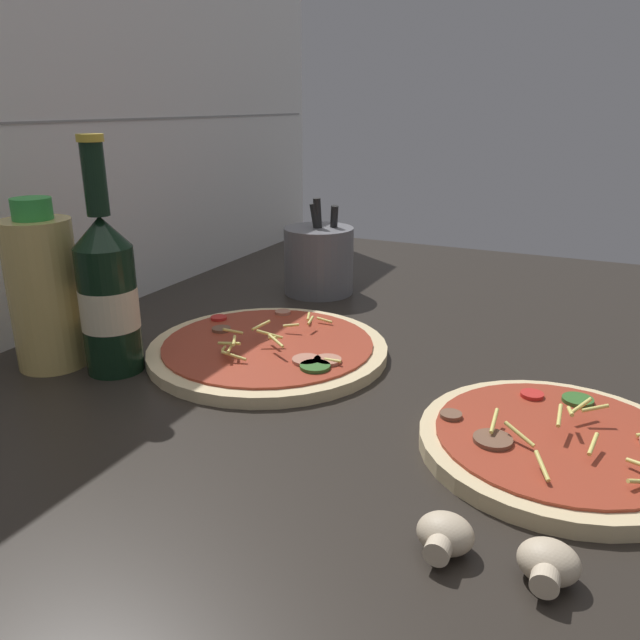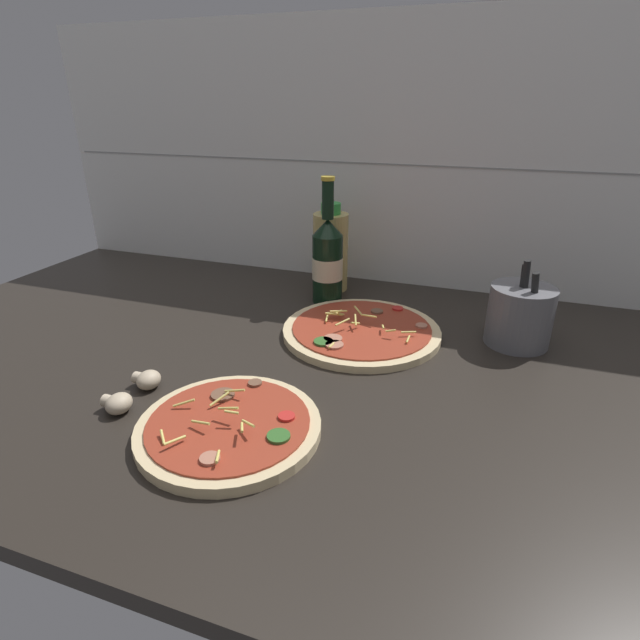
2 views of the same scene
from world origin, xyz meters
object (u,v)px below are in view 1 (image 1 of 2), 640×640
pizza_far (268,349)px  utensil_crock (319,260)px  mushroom_right (548,564)px  oil_bottle (44,291)px  beer_bottle (108,292)px  mushroom_left (444,535)px  pizza_near (557,444)px

pizza_far → utensil_crock: bearing=12.5°
pizza_far → mushroom_right: pizza_far is taller
mushroom_right → oil_bottle: bearing=77.5°
pizza_far → beer_bottle: (-11.49, 14.06, 8.69)cm
oil_bottle → utensil_crock: size_ratio=1.28×
mushroom_left → mushroom_right: same height
pizza_near → utensil_crock: 55.10cm
beer_bottle → mushroom_right: 52.67cm
pizza_near → utensil_crock: utensil_crock is taller
beer_bottle → mushroom_left: 46.26cm
pizza_far → mushroom_left: (-26.24, -29.04, 0.58)cm
pizza_near → utensil_crock: size_ratio=1.58×
pizza_near → utensil_crock: (36.55, 40.97, 4.65)cm
pizza_near → mushroom_left: 18.18cm
pizza_far → utensil_crock: 28.57cm
pizza_far → oil_bottle: 27.03cm
pizza_near → mushroom_right: 17.16cm
pizza_near → utensil_crock: bearing=48.3°
pizza_far → mushroom_right: 44.41cm
pizza_near → pizza_far: size_ratio=0.83×
pizza_far → oil_bottle: (-13.40, 21.96, 8.31)cm
pizza_far → beer_bottle: bearing=129.3°
mushroom_left → utensil_crock: (53.75, 35.12, 4.13)cm
pizza_far → oil_bottle: bearing=121.4°
mushroom_right → utensil_crock: size_ratio=0.27×
pizza_near → oil_bottle: 57.60cm
beer_bottle → mushroom_left: bearing=-108.9°
pizza_near → mushroom_left: bearing=161.2°
mushroom_left → mushroom_right: 6.84cm
beer_bottle → oil_bottle: beer_bottle is taller
pizza_near → mushroom_left: size_ratio=5.80×
pizza_near → mushroom_right: (-17.12, -0.99, 0.53)cm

